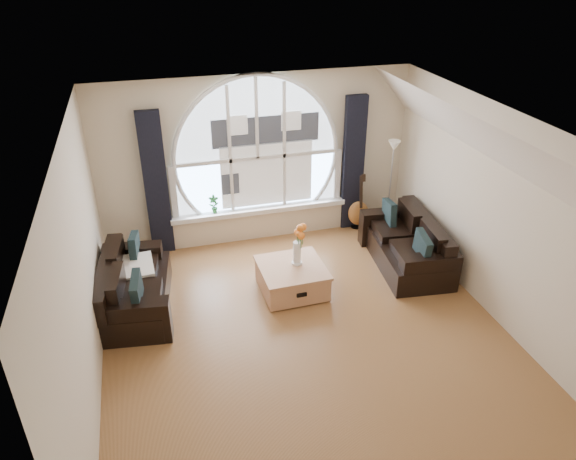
# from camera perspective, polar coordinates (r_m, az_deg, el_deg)

# --- Properties ---
(ground) EXTENTS (5.00, 5.50, 0.01)m
(ground) POSITION_cam_1_polar(r_m,az_deg,el_deg) (6.97, 2.02, -11.07)
(ground) COLOR brown
(ground) RESTS_ON ground
(ceiling) EXTENTS (5.00, 5.50, 0.01)m
(ceiling) POSITION_cam_1_polar(r_m,az_deg,el_deg) (5.64, 2.49, 10.54)
(ceiling) COLOR silver
(ceiling) RESTS_ON ground
(wall_back) EXTENTS (5.00, 0.01, 2.70)m
(wall_back) POSITION_cam_1_polar(r_m,az_deg,el_deg) (8.60, -3.32, 7.48)
(wall_back) COLOR beige
(wall_back) RESTS_ON ground
(wall_front) EXTENTS (5.00, 0.01, 2.70)m
(wall_front) POSITION_cam_1_polar(r_m,az_deg,el_deg) (4.23, 14.18, -19.70)
(wall_front) COLOR beige
(wall_front) RESTS_ON ground
(wall_left) EXTENTS (0.01, 5.50, 2.70)m
(wall_left) POSITION_cam_1_polar(r_m,az_deg,el_deg) (6.02, -21.18, -4.51)
(wall_left) COLOR beige
(wall_left) RESTS_ON ground
(wall_right) EXTENTS (0.01, 5.50, 2.70)m
(wall_right) POSITION_cam_1_polar(r_m,az_deg,el_deg) (7.27, 21.38, 1.32)
(wall_right) COLOR beige
(wall_right) RESTS_ON ground
(attic_slope) EXTENTS (0.92, 5.50, 0.72)m
(attic_slope) POSITION_cam_1_polar(r_m,az_deg,el_deg) (6.73, 20.78, 8.60)
(attic_slope) COLOR silver
(attic_slope) RESTS_ON ground
(arched_window) EXTENTS (2.60, 0.06, 2.15)m
(arched_window) POSITION_cam_1_polar(r_m,az_deg,el_deg) (8.47, -3.33, 9.14)
(arched_window) COLOR silver
(arched_window) RESTS_ON wall_back
(window_sill) EXTENTS (2.90, 0.22, 0.08)m
(window_sill) POSITION_cam_1_polar(r_m,az_deg,el_deg) (8.85, -3.03, 2.18)
(window_sill) COLOR white
(window_sill) RESTS_ON wall_back
(window_frame) EXTENTS (2.76, 0.08, 2.15)m
(window_frame) POSITION_cam_1_polar(r_m,az_deg,el_deg) (8.45, -3.29, 9.08)
(window_frame) COLOR white
(window_frame) RESTS_ON wall_back
(neighbor_house) EXTENTS (1.70, 0.02, 1.50)m
(neighbor_house) POSITION_cam_1_polar(r_m,az_deg,el_deg) (8.53, -2.29, 8.42)
(neighbor_house) COLOR silver
(neighbor_house) RESTS_ON wall_back
(curtain_left) EXTENTS (0.35, 0.12, 2.30)m
(curtain_left) POSITION_cam_1_polar(r_m,az_deg,el_deg) (8.40, -13.85, 4.66)
(curtain_left) COLOR black
(curtain_left) RESTS_ON ground
(curtain_right) EXTENTS (0.35, 0.12, 2.30)m
(curtain_right) POSITION_cam_1_polar(r_m,az_deg,el_deg) (9.01, 6.93, 6.97)
(curtain_right) COLOR black
(curtain_right) RESTS_ON ground
(sofa_left) EXTENTS (1.05, 1.76, 0.74)m
(sofa_left) POSITION_cam_1_polar(r_m,az_deg,el_deg) (7.48, -16.03, -5.40)
(sofa_left) COLOR black
(sofa_left) RESTS_ON ground
(sofa_right) EXTENTS (1.02, 1.77, 0.75)m
(sofa_right) POSITION_cam_1_polar(r_m,az_deg,el_deg) (8.31, 12.46, -1.25)
(sofa_right) COLOR black
(sofa_right) RESTS_ON ground
(coffee_chest) EXTENTS (0.93, 0.93, 0.44)m
(coffee_chest) POSITION_cam_1_polar(r_m,az_deg,el_deg) (7.62, 0.42, -5.04)
(coffee_chest) COLOR #BC7D52
(coffee_chest) RESTS_ON ground
(throw_blanket) EXTENTS (0.57, 0.57, 0.10)m
(throw_blanket) POSITION_cam_1_polar(r_m,az_deg,el_deg) (7.61, -16.18, -3.90)
(throw_blanket) COLOR silver
(throw_blanket) RESTS_ON sofa_left
(vase_flowers) EXTENTS (0.24, 0.24, 0.70)m
(vase_flowers) POSITION_cam_1_polar(r_m,az_deg,el_deg) (7.38, 0.97, -1.04)
(vase_flowers) COLOR white
(vase_flowers) RESTS_ON coffee_chest
(floor_lamp) EXTENTS (0.24, 0.24, 1.60)m
(floor_lamp) POSITION_cam_1_polar(r_m,az_deg,el_deg) (9.11, 10.79, 4.53)
(floor_lamp) COLOR #B2B2B2
(floor_lamp) RESTS_ON ground
(guitar) EXTENTS (0.39, 0.29, 1.06)m
(guitar) POSITION_cam_1_polar(r_m,az_deg,el_deg) (9.16, 7.58, 3.07)
(guitar) COLOR brown
(guitar) RESTS_ON ground
(potted_plant) EXTENTS (0.17, 0.11, 0.31)m
(potted_plant) POSITION_cam_1_polar(r_m,az_deg,el_deg) (8.65, -7.89, 2.72)
(potted_plant) COLOR #1E6023
(potted_plant) RESTS_ON window_sill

